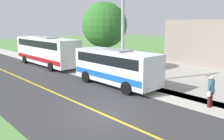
{
  "coord_description": "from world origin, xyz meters",
  "views": [
    {
      "loc": [
        7.37,
        8.7,
        4.69
      ],
      "look_at": [
        -3.5,
        -3.1,
        1.4
      ],
      "focal_mm": 37.27,
      "sensor_mm": 36.0,
      "label": 1
    }
  ],
  "objects_px": {
    "transit_bus_rear": "(46,50)",
    "pedestrian_with_bags": "(211,90)",
    "shuttle_bus_front": "(116,66)",
    "tree_curbside": "(104,25)",
    "street_light_pole": "(122,24)"
  },
  "relations": [
    {
      "from": "pedestrian_with_bags",
      "to": "street_light_pole",
      "type": "height_order",
      "value": "street_light_pole"
    },
    {
      "from": "transit_bus_rear",
      "to": "street_light_pole",
      "type": "bearing_deg",
      "value": 91.92
    },
    {
      "from": "transit_bus_rear",
      "to": "pedestrian_with_bags",
      "type": "height_order",
      "value": "transit_bus_rear"
    },
    {
      "from": "pedestrian_with_bags",
      "to": "shuttle_bus_front",
      "type": "bearing_deg",
      "value": -84.39
    },
    {
      "from": "pedestrian_with_bags",
      "to": "transit_bus_rear",
      "type": "bearing_deg",
      "value": -87.97
    },
    {
      "from": "shuttle_bus_front",
      "to": "tree_curbside",
      "type": "height_order",
      "value": "tree_curbside"
    },
    {
      "from": "shuttle_bus_front",
      "to": "pedestrian_with_bags",
      "type": "height_order",
      "value": "shuttle_bus_front"
    },
    {
      "from": "shuttle_bus_front",
      "to": "transit_bus_rear",
      "type": "bearing_deg",
      "value": -90.23
    },
    {
      "from": "pedestrian_with_bags",
      "to": "tree_curbside",
      "type": "bearing_deg",
      "value": -100.93
    },
    {
      "from": "shuttle_bus_front",
      "to": "street_light_pole",
      "type": "relative_size",
      "value": 0.88
    },
    {
      "from": "shuttle_bus_front",
      "to": "transit_bus_rear",
      "type": "distance_m",
      "value": 11.09
    },
    {
      "from": "transit_bus_rear",
      "to": "tree_curbside",
      "type": "height_order",
      "value": "tree_curbside"
    },
    {
      "from": "tree_curbside",
      "to": "shuttle_bus_front",
      "type": "bearing_deg",
      "value": 57.96
    },
    {
      "from": "shuttle_bus_front",
      "to": "street_light_pole",
      "type": "xyz_separation_m",
      "value": [
        -0.42,
        0.15,
        3.08
      ]
    },
    {
      "from": "transit_bus_rear",
      "to": "pedestrian_with_bags",
      "type": "distance_m",
      "value": 18.09
    }
  ]
}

